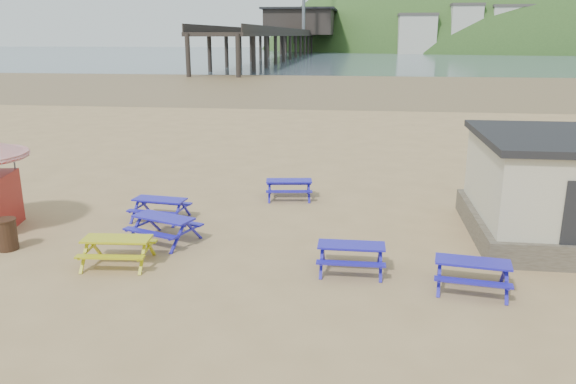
# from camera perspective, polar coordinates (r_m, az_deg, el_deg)

# --- Properties ---
(ground) EXTENTS (400.00, 400.00, 0.00)m
(ground) POSITION_cam_1_polar(r_m,az_deg,el_deg) (17.26, -4.27, -4.41)
(ground) COLOR tan
(ground) RESTS_ON ground
(wet_sand) EXTENTS (400.00, 400.00, 0.00)m
(wet_sand) POSITION_cam_1_polar(r_m,az_deg,el_deg) (71.19, 4.72, 10.85)
(wet_sand) COLOR brown
(wet_sand) RESTS_ON ground
(sea) EXTENTS (400.00, 400.00, 0.00)m
(sea) POSITION_cam_1_polar(r_m,az_deg,el_deg) (185.99, 6.50, 13.75)
(sea) COLOR #4C5F6D
(sea) RESTS_ON ground
(picnic_table_blue_a) EXTENTS (1.87, 1.58, 0.72)m
(picnic_table_blue_a) POSITION_cam_1_polar(r_m,az_deg,el_deg) (19.02, -12.85, -1.71)
(picnic_table_blue_a) COLOR #1B1AAC
(picnic_table_blue_a) RESTS_ON ground
(picnic_table_blue_b) EXTENTS (1.85, 1.57, 0.71)m
(picnic_table_blue_b) POSITION_cam_1_polar(r_m,az_deg,el_deg) (20.96, 0.11, 0.29)
(picnic_table_blue_b) COLOR #1B1AAC
(picnic_table_blue_b) RESTS_ON ground
(picnic_table_blue_d) EXTENTS (2.24, 2.03, 0.77)m
(picnic_table_blue_d) POSITION_cam_1_polar(r_m,az_deg,el_deg) (16.99, -12.48, -3.70)
(picnic_table_blue_d) COLOR #1B1AAC
(picnic_table_blue_d) RESTS_ON ground
(picnic_table_blue_e) EXTENTS (1.73, 1.40, 0.72)m
(picnic_table_blue_e) POSITION_cam_1_polar(r_m,az_deg,el_deg) (14.70, 6.42, -6.62)
(picnic_table_blue_e) COLOR #1B1AAC
(picnic_table_blue_e) RESTS_ON ground
(picnic_table_blue_f) EXTENTS (1.92, 1.63, 0.73)m
(picnic_table_blue_f) POSITION_cam_1_polar(r_m,az_deg,el_deg) (14.28, 18.17, -8.02)
(picnic_table_blue_f) COLOR #1B1AAC
(picnic_table_blue_f) RESTS_ON ground
(picnic_table_yellow) EXTENTS (1.88, 1.57, 0.74)m
(picnic_table_yellow) POSITION_cam_1_polar(r_m,az_deg,el_deg) (15.66, -16.90, -5.76)
(picnic_table_yellow) COLOR #BDA50C
(picnic_table_yellow) RESTS_ON ground
(litter_bin) EXTENTS (0.62, 0.62, 0.91)m
(litter_bin) POSITION_cam_1_polar(r_m,az_deg,el_deg) (17.84, -26.71, -3.85)
(litter_bin) COLOR #3D2016
(litter_bin) RESTS_ON ground
(pier) EXTENTS (24.00, 220.00, 39.29)m
(pier) POSITION_cam_1_polar(r_m,az_deg,el_deg) (195.27, 1.11, 15.53)
(pier) COLOR black
(pier) RESTS_ON ground
(headland_town) EXTENTS (264.00, 144.00, 108.00)m
(headland_town) POSITION_cam_1_polar(r_m,az_deg,el_deg) (260.87, 27.22, 10.49)
(headland_town) COLOR #2D4C1E
(headland_town) RESTS_ON ground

